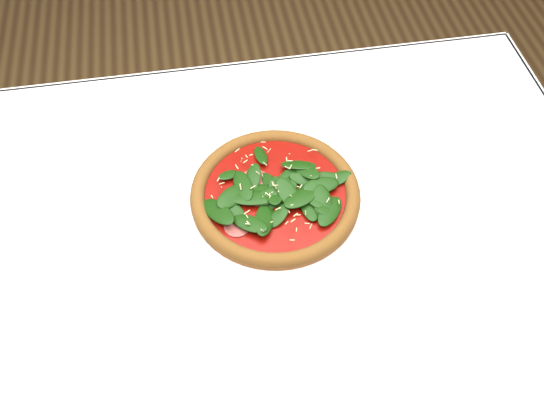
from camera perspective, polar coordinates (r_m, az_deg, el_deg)
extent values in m
plane|color=brown|center=(1.61, -1.84, -18.06)|extent=(6.00, 6.00, 0.00)
cube|color=white|center=(0.95, -2.97, -3.78)|extent=(1.20, 0.80, 0.04)
cylinder|color=#492D1D|center=(1.56, 15.84, 2.00)|extent=(0.06, 0.06, 0.71)
cube|color=white|center=(1.27, -5.31, 9.01)|extent=(1.20, 0.01, 0.22)
cylinder|color=silver|center=(0.97, 0.30, 0.34)|extent=(0.31, 0.31, 0.01)
torus|color=silver|center=(0.96, 0.30, 0.47)|extent=(0.31, 0.31, 0.01)
cylinder|color=brown|center=(0.96, 0.31, 0.69)|extent=(0.35, 0.35, 0.01)
torus|color=#A96927|center=(0.95, 0.31, 0.95)|extent=(0.35, 0.35, 0.02)
cylinder|color=#8A0805|center=(0.95, 0.31, 0.95)|extent=(0.29, 0.29, 0.00)
cylinder|color=#A15040|center=(0.95, 0.31, 1.09)|extent=(0.26, 0.26, 0.00)
ellipsoid|color=#13390A|center=(0.94, 0.31, 1.42)|extent=(0.28, 0.28, 0.02)
cylinder|color=beige|center=(0.94, 0.31, 1.62)|extent=(0.26, 0.26, 0.00)
cylinder|color=silver|center=(0.87, 21.52, -17.17)|extent=(0.16, 0.16, 0.01)
torus|color=silver|center=(0.86, 21.59, -17.09)|extent=(0.16, 0.16, 0.01)
cylinder|color=silver|center=(1.18, 12.57, 11.18)|extent=(0.15, 0.15, 0.01)
torus|color=silver|center=(1.18, 12.60, 11.29)|extent=(0.15, 0.15, 0.01)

